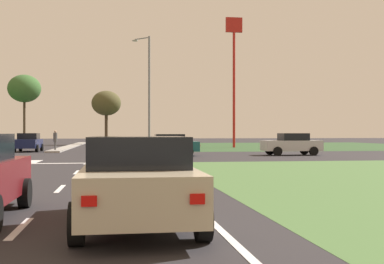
{
  "coord_description": "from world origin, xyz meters",
  "views": [
    {
      "loc": [
        5.13,
        -3.96,
        1.64
      ],
      "look_at": [
        10.82,
        33.66,
        1.67
      ],
      "focal_mm": 46.55,
      "sensor_mm": 36.0,
      "label": 1
    }
  ],
  "objects_px": {
    "car_teal_near": "(168,145)",
    "car_beige_fourth": "(137,180)",
    "car_navy_eighth": "(29,142)",
    "street_lamp_third": "(148,88)",
    "pedestrian_at_median": "(55,138)",
    "treeline_fourth": "(106,104)",
    "treeline_third": "(24,89)",
    "fastfood_pole_sign": "(234,55)",
    "car_silver_fifth": "(292,144)"
  },
  "relations": [
    {
      "from": "car_navy_eighth",
      "to": "street_lamp_third",
      "type": "relative_size",
      "value": 0.41
    },
    {
      "from": "street_lamp_third",
      "to": "fastfood_pole_sign",
      "type": "distance_m",
      "value": 12.58
    },
    {
      "from": "pedestrian_at_median",
      "to": "treeline_third",
      "type": "relative_size",
      "value": 0.19
    },
    {
      "from": "fastfood_pole_sign",
      "to": "treeline_fourth",
      "type": "distance_m",
      "value": 20.47
    },
    {
      "from": "car_silver_fifth",
      "to": "car_navy_eighth",
      "type": "distance_m",
      "value": 22.07
    },
    {
      "from": "car_navy_eighth",
      "to": "treeline_fourth",
      "type": "bearing_deg",
      "value": -104.73
    },
    {
      "from": "pedestrian_at_median",
      "to": "treeline_fourth",
      "type": "height_order",
      "value": "treeline_fourth"
    },
    {
      "from": "car_silver_fifth",
      "to": "street_lamp_third",
      "type": "bearing_deg",
      "value": 39.68
    },
    {
      "from": "car_navy_eighth",
      "to": "car_beige_fourth",
      "type": "bearing_deg",
      "value": 102.52
    },
    {
      "from": "car_navy_eighth",
      "to": "fastfood_pole_sign",
      "type": "distance_m",
      "value": 23.67
    },
    {
      "from": "fastfood_pole_sign",
      "to": "street_lamp_third",
      "type": "bearing_deg",
      "value": -145.24
    },
    {
      "from": "pedestrian_at_median",
      "to": "fastfood_pole_sign",
      "type": "relative_size",
      "value": 0.12
    },
    {
      "from": "car_navy_eighth",
      "to": "pedestrian_at_median",
      "type": "xyz_separation_m",
      "value": [
        2.2,
        0.09,
        0.35
      ]
    },
    {
      "from": "car_teal_near",
      "to": "pedestrian_at_median",
      "type": "height_order",
      "value": "pedestrian_at_median"
    },
    {
      "from": "street_lamp_third",
      "to": "treeline_fourth",
      "type": "height_order",
      "value": "street_lamp_third"
    },
    {
      "from": "fastfood_pole_sign",
      "to": "treeline_fourth",
      "type": "xyz_separation_m",
      "value": [
        -13.94,
        14.27,
        -4.6
      ]
    },
    {
      "from": "fastfood_pole_sign",
      "to": "treeline_fourth",
      "type": "bearing_deg",
      "value": 134.33
    },
    {
      "from": "pedestrian_at_median",
      "to": "treeline_fourth",
      "type": "xyz_separation_m",
      "value": [
        3.84,
        22.87,
        4.31
      ]
    },
    {
      "from": "car_navy_eighth",
      "to": "street_lamp_third",
      "type": "bearing_deg",
      "value": -169.23
    },
    {
      "from": "street_lamp_third",
      "to": "pedestrian_at_median",
      "type": "height_order",
      "value": "street_lamp_third"
    },
    {
      "from": "treeline_fourth",
      "to": "car_silver_fifth",
      "type": "bearing_deg",
      "value": -67.01
    },
    {
      "from": "car_silver_fifth",
      "to": "pedestrian_at_median",
      "type": "bearing_deg",
      "value": 61.19
    },
    {
      "from": "street_lamp_third",
      "to": "treeline_third",
      "type": "bearing_deg",
      "value": 126.14
    },
    {
      "from": "street_lamp_third",
      "to": "treeline_third",
      "type": "relative_size",
      "value": 1.17
    },
    {
      "from": "fastfood_pole_sign",
      "to": "treeline_third",
      "type": "relative_size",
      "value": 1.57
    },
    {
      "from": "street_lamp_third",
      "to": "treeline_fourth",
      "type": "distance_m",
      "value": 21.43
    },
    {
      "from": "pedestrian_at_median",
      "to": "car_teal_near",
      "type": "bearing_deg",
      "value": 15.75
    },
    {
      "from": "pedestrian_at_median",
      "to": "fastfood_pole_sign",
      "type": "bearing_deg",
      "value": 88.93
    },
    {
      "from": "car_teal_near",
      "to": "car_silver_fifth",
      "type": "bearing_deg",
      "value": -91.35
    },
    {
      "from": "car_teal_near",
      "to": "car_silver_fifth",
      "type": "distance_m",
      "value": 8.92
    },
    {
      "from": "car_teal_near",
      "to": "street_lamp_third",
      "type": "distance_m",
      "value": 12.43
    },
    {
      "from": "car_silver_fifth",
      "to": "street_lamp_third",
      "type": "distance_m",
      "value": 15.84
    },
    {
      "from": "car_teal_near",
      "to": "pedestrian_at_median",
      "type": "bearing_deg",
      "value": 42.63
    },
    {
      "from": "street_lamp_third",
      "to": "treeline_fourth",
      "type": "relative_size",
      "value": 1.46
    },
    {
      "from": "car_teal_near",
      "to": "car_navy_eighth",
      "type": "distance_m",
      "value": 14.43
    },
    {
      "from": "car_teal_near",
      "to": "fastfood_pole_sign",
      "type": "xyz_separation_m",
      "value": [
        9.03,
        18.1,
        9.28
      ]
    },
    {
      "from": "fastfood_pole_sign",
      "to": "treeline_third",
      "type": "distance_m",
      "value": 27.64
    },
    {
      "from": "car_teal_near",
      "to": "treeline_third",
      "type": "xyz_separation_m",
      "value": [
        -15.15,
        31.18,
        6.4
      ]
    },
    {
      "from": "car_navy_eighth",
      "to": "treeline_third",
      "type": "bearing_deg",
      "value": -79.06
    },
    {
      "from": "car_beige_fourth",
      "to": "car_navy_eighth",
      "type": "relative_size",
      "value": 1.07
    },
    {
      "from": "car_teal_near",
      "to": "car_beige_fourth",
      "type": "height_order",
      "value": "car_beige_fourth"
    },
    {
      "from": "car_beige_fourth",
      "to": "pedestrian_at_median",
      "type": "relative_size",
      "value": 2.75
    },
    {
      "from": "car_teal_near",
      "to": "car_beige_fourth",
      "type": "relative_size",
      "value": 0.94
    },
    {
      "from": "street_lamp_third",
      "to": "treeline_third",
      "type": "distance_m",
      "value": 24.57
    },
    {
      "from": "car_silver_fifth",
      "to": "street_lamp_third",
      "type": "relative_size",
      "value": 0.4
    },
    {
      "from": "car_beige_fourth",
      "to": "treeline_fourth",
      "type": "distance_m",
      "value": 58.25
    },
    {
      "from": "car_teal_near",
      "to": "car_navy_eighth",
      "type": "bearing_deg",
      "value": 49.31
    },
    {
      "from": "pedestrian_at_median",
      "to": "treeline_third",
      "type": "xyz_separation_m",
      "value": [
        -6.4,
        21.67,
        6.03
      ]
    },
    {
      "from": "car_navy_eighth",
      "to": "treeline_fourth",
      "type": "relative_size",
      "value": 0.6
    },
    {
      "from": "car_teal_near",
      "to": "car_beige_fourth",
      "type": "xyz_separation_m",
      "value": [
        -3.16,
        -25.66,
        0.03
      ]
    }
  ]
}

